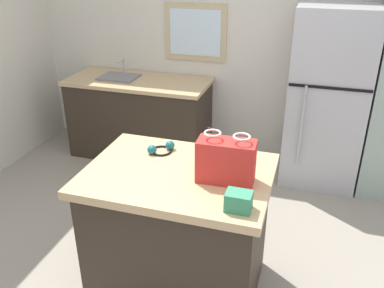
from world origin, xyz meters
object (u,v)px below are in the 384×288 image
kitchen_island (179,231)px  small_box (239,201)px  refrigerator (327,99)px  shopping_bag (226,161)px  ear_defenders (161,149)px  bottle (209,145)px

kitchen_island → small_box: (0.44, -0.29, 0.51)m
kitchen_island → refrigerator: size_ratio=0.67×
shopping_bag → refrigerator: bearing=73.0°
refrigerator → shopping_bag: (-0.57, -1.87, 0.19)m
shopping_bag → ear_defenders: (-0.50, 0.25, -0.11)m
kitchen_island → ear_defenders: ear_defenders is taller
refrigerator → bottle: refrigerator is taller
small_box → bottle: size_ratio=0.63×
bottle → small_box: bearing=-60.0°
kitchen_island → refrigerator: 2.08m
refrigerator → shopping_bag: 1.96m
kitchen_island → bottle: (0.14, 0.23, 0.55)m
kitchen_island → bottle: size_ratio=5.31×
kitchen_island → refrigerator: (0.88, 1.84, 0.40)m
refrigerator → shopping_bag: bearing=-107.0°
shopping_bag → ear_defenders: shopping_bag is taller
small_box → ear_defenders: 0.82m
shopping_bag → small_box: shopping_bag is taller
shopping_bag → small_box: 0.31m
small_box → bottle: 0.60m
shopping_bag → ear_defenders: 0.57m
shopping_bag → small_box: size_ratio=2.49×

